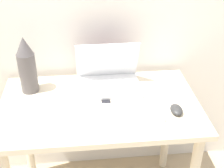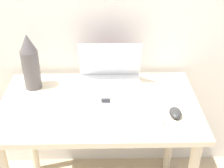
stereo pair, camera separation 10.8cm
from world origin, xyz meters
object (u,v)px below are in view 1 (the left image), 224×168
object	(u,v)px
laptop	(108,77)
mp3_player	(106,103)
keyboard	(116,113)
mouse	(176,110)
vase	(27,66)

from	to	relation	value
laptop	mp3_player	xyz separation A→B (m)	(-0.03, -0.18, -0.05)
keyboard	mp3_player	size ratio (longest dim) A/B	8.48
mouse	vase	xyz separation A→B (m)	(-0.73, 0.28, 0.14)
keyboard	mouse	world-z (taller)	mouse
laptop	keyboard	xyz separation A→B (m)	(0.01, -0.27, -0.04)
keyboard	mouse	xyz separation A→B (m)	(0.29, -0.01, 0.01)
mouse	mp3_player	size ratio (longest dim) A/B	1.67
keyboard	vase	bearing A→B (deg)	148.56
laptop	mp3_player	size ratio (longest dim) A/B	6.27
laptop	mp3_player	world-z (taller)	laptop
vase	mp3_player	bearing A→B (deg)	-23.46
vase	mp3_player	distance (m)	0.46
laptop	keyboard	bearing A→B (deg)	-87.15
keyboard	mp3_player	xyz separation A→B (m)	(-0.04, 0.09, -0.01)
laptop	vase	distance (m)	0.43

